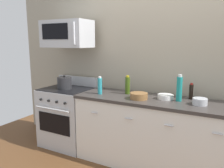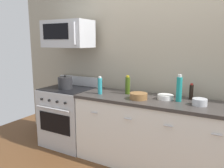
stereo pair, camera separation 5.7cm
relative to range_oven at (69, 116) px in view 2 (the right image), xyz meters
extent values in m
plane|color=brown|center=(1.44, 0.00, -0.47)|extent=(6.26, 6.26, 0.00)
cube|color=#9E937F|center=(1.44, 0.41, 0.88)|extent=(5.21, 0.10, 2.70)
cube|color=silver|center=(1.44, 0.00, -0.03)|extent=(2.09, 0.62, 0.88)
cube|color=#383330|center=(1.44, 0.00, 0.43)|extent=(2.12, 0.65, 0.04)
cylinder|color=silver|center=(0.70, -0.33, 0.25)|extent=(0.10, 0.02, 0.02)
cylinder|color=silver|center=(1.19, -0.33, 0.25)|extent=(0.10, 0.02, 0.02)
cylinder|color=silver|center=(1.68, -0.33, 0.25)|extent=(0.10, 0.02, 0.02)
cylinder|color=silver|center=(2.17, -0.33, 0.25)|extent=(0.10, 0.02, 0.02)
cube|color=#B7BABF|center=(0.00, 0.00, -0.01)|extent=(0.76, 0.64, 0.91)
cube|color=black|center=(0.00, -0.33, -0.02)|extent=(0.58, 0.01, 0.30)
cylinder|color=#B7BABF|center=(0.00, -0.36, 0.21)|extent=(0.61, 0.02, 0.02)
cube|color=#B7BABF|center=(0.00, 0.29, 0.52)|extent=(0.76, 0.06, 0.16)
cube|color=black|center=(0.00, 0.00, 0.45)|extent=(0.73, 0.61, 0.01)
cylinder|color=black|center=(-0.23, -0.34, 0.32)|extent=(0.04, 0.02, 0.04)
cylinder|color=black|center=(-0.08, -0.34, 0.32)|extent=(0.04, 0.02, 0.04)
cylinder|color=black|center=(0.08, -0.34, 0.32)|extent=(0.04, 0.02, 0.04)
cylinder|color=black|center=(0.23, -0.34, 0.32)|extent=(0.04, 0.02, 0.04)
cube|color=#B7BABF|center=(0.00, 0.05, 1.28)|extent=(0.74, 0.40, 0.40)
cube|color=black|center=(-0.06, -0.16, 1.31)|extent=(0.48, 0.01, 0.22)
cube|color=#B7BABF|center=(0.30, -0.17, 1.28)|extent=(0.02, 0.04, 0.30)
cylinder|color=#197F7A|center=(1.70, 0.04, 0.60)|extent=(0.07, 0.07, 0.30)
cylinder|color=beige|center=(1.70, 0.04, 0.77)|extent=(0.04, 0.04, 0.03)
cylinder|color=black|center=(1.82, 0.21, 0.54)|extent=(0.05, 0.05, 0.19)
cylinder|color=maroon|center=(1.82, 0.21, 0.65)|extent=(0.03, 0.03, 0.02)
cylinder|color=teal|center=(0.65, -0.09, 0.56)|extent=(0.06, 0.06, 0.22)
cylinder|color=white|center=(0.65, -0.09, 0.69)|extent=(0.04, 0.04, 0.02)
cylinder|color=#385114|center=(0.99, 0.10, 0.57)|extent=(0.07, 0.07, 0.24)
cylinder|color=#B29919|center=(0.99, 0.10, 0.70)|extent=(0.04, 0.04, 0.02)
cylinder|color=#B2B5BA|center=(1.95, -0.02, 0.49)|extent=(0.16, 0.16, 0.08)
torus|color=#B2B5BA|center=(1.95, -0.02, 0.53)|extent=(0.16, 0.16, 0.01)
cylinder|color=#B2B5BA|center=(1.95, -0.02, 0.46)|extent=(0.09, 0.09, 0.01)
cylinder|color=white|center=(1.53, 0.06, 0.48)|extent=(0.20, 0.20, 0.06)
torus|color=white|center=(1.53, 0.06, 0.50)|extent=(0.20, 0.20, 0.01)
cylinder|color=white|center=(1.53, 0.06, 0.46)|extent=(0.11, 0.11, 0.01)
cylinder|color=brown|center=(1.23, -0.10, 0.49)|extent=(0.22, 0.22, 0.08)
torus|color=brown|center=(1.23, -0.10, 0.52)|extent=(0.22, 0.22, 0.01)
cylinder|color=brown|center=(1.23, -0.10, 0.46)|extent=(0.12, 0.12, 0.01)
cylinder|color=#262628|center=(0.00, -0.05, 0.54)|extent=(0.22, 0.22, 0.18)
sphere|color=black|center=(0.00, -0.05, 0.65)|extent=(0.04, 0.04, 0.04)
camera|label=1|loc=(2.23, -2.71, 1.16)|focal=36.10mm
camera|label=2|loc=(2.28, -2.68, 1.16)|focal=36.10mm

